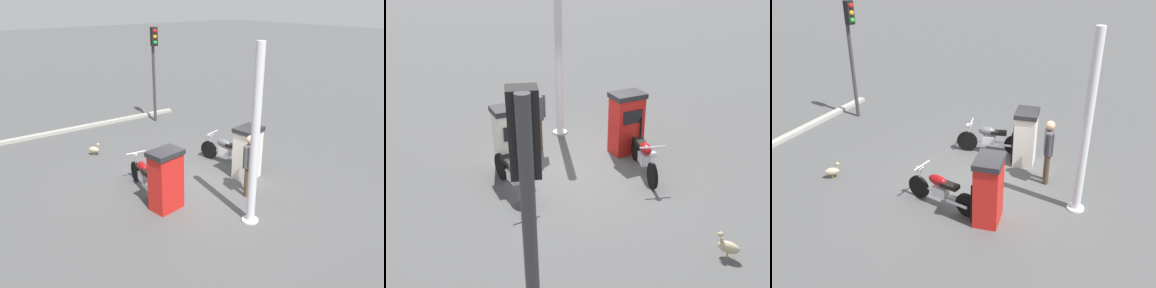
# 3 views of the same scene
# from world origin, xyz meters

# --- Properties ---
(ground_plane) EXTENTS (120.00, 120.00, 0.00)m
(ground_plane) POSITION_xyz_m (0.00, 0.00, 0.00)
(ground_plane) COLOR #4C4C4C
(fuel_pump_near) EXTENTS (0.69, 0.86, 1.53)m
(fuel_pump_near) POSITION_xyz_m (-0.48, -1.43, 0.78)
(fuel_pump_near) COLOR silver
(fuel_pump_near) RESTS_ON ground
(fuel_pump_far) EXTENTS (0.68, 0.88, 1.56)m
(fuel_pump_far) POSITION_xyz_m (-0.48, 1.43, 0.79)
(fuel_pump_far) COLOR red
(fuel_pump_far) RESTS_ON ground
(motorcycle_near_pump) EXTENTS (1.94, 0.65, 0.94)m
(motorcycle_near_pump) POSITION_xyz_m (0.61, -1.61, 0.47)
(motorcycle_near_pump) COLOR black
(motorcycle_near_pump) RESTS_ON ground
(motorcycle_far_pump) EXTENTS (1.93, 0.67, 0.92)m
(motorcycle_far_pump) POSITION_xyz_m (0.70, 1.35, 0.44)
(motorcycle_far_pump) COLOR black
(motorcycle_far_pump) RESTS_ON ground
(attendant_person) EXTENTS (0.29, 0.57, 1.69)m
(attendant_person) POSITION_xyz_m (-1.27, -0.67, 0.97)
(attendant_person) COLOR #473828
(attendant_person) RESTS_ON ground
(wandering_duck) EXTENTS (0.40, 0.37, 0.45)m
(wandering_duck) POSITION_xyz_m (3.83, 1.35, 0.22)
(wandering_duck) COLOR tan
(wandering_duck) RESTS_ON ground
(roadside_traffic_light) EXTENTS (0.39, 0.27, 3.86)m
(roadside_traffic_light) POSITION_xyz_m (5.67, -2.35, 2.63)
(roadside_traffic_light) COLOR #38383A
(roadside_traffic_light) RESTS_ON ground
(canopy_support_pole) EXTENTS (0.40, 0.40, 4.15)m
(canopy_support_pole) POSITION_xyz_m (-2.19, 0.22, 2.00)
(canopy_support_pole) COLOR silver
(canopy_support_pole) RESTS_ON ground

